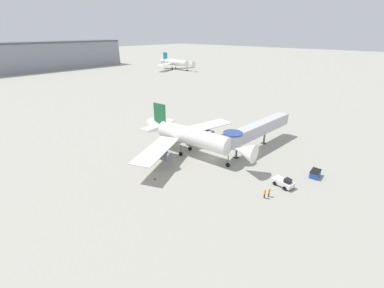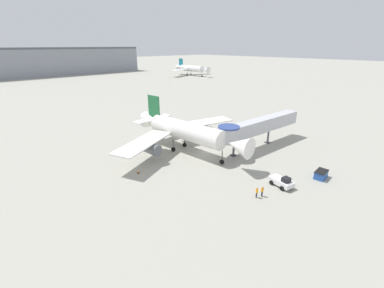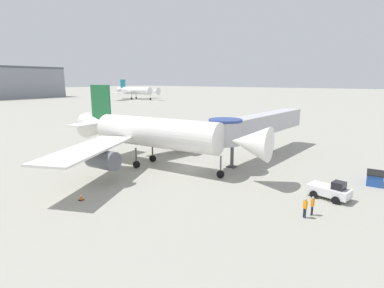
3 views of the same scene
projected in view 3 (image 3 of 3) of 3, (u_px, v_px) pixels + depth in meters
ground_plane at (190, 168)px, 38.36m from camera, size 800.00×800.00×0.00m
main_airplane at (153, 133)px, 38.23m from camera, size 32.05×27.41×10.40m
jet_bridge at (257, 125)px, 42.85m from camera, size 23.83×4.79×6.42m
pushback_tug_white at (330, 190)px, 28.41m from camera, size 2.65×4.00×1.84m
service_container_blue at (375, 178)px, 32.41m from camera, size 2.80×1.81×1.30m
traffic_cone_starboard_wing at (219, 149)px, 47.82m from camera, size 0.38×0.38×0.63m
traffic_cone_port_wing at (81, 197)px, 28.07m from camera, size 0.44×0.44×0.72m
traffic_cone_apron_front at (334, 197)px, 28.13m from camera, size 0.36×0.36×0.60m
ground_crew_marshaller at (312, 204)px, 24.85m from camera, size 0.34×0.24×1.64m
ground_crew_wing_walker at (305, 207)px, 24.36m from camera, size 0.33×0.37×1.69m
background_jet_teal_tail at (136, 91)px, 172.59m from camera, size 35.68×31.18×11.27m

